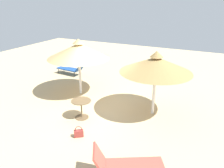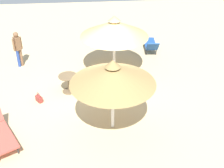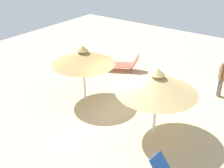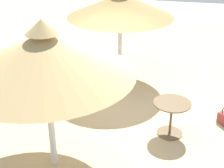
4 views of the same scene
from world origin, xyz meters
The scene contains 7 objects.
ground centered at (0.00, 0.00, -0.05)m, with size 24.00×24.00×0.10m, color tan.
parasol_umbrella_back centered at (-1.45, 0.50, 2.01)m, with size 2.76×2.76×2.54m.
parasol_umbrella_far_right centered at (2.12, 0.09, 1.95)m, with size 2.61×2.61×2.45m.
lounge_chair_front centered at (2.47, -3.44, 0.39)m, with size 1.85×1.44×0.87m.
person_standing_near_left centered at (-2.46, -3.59, 0.90)m, with size 0.32×0.35×1.61m.
handbag centered at (0.45, -2.47, 0.13)m, with size 0.32×0.30×0.39m.
side_table_round centered at (-0.14, -1.40, 0.48)m, with size 0.72×0.72×0.70m.
Camera 3 is at (-5.25, 8.21, 6.27)m, focal length 46.40 mm.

